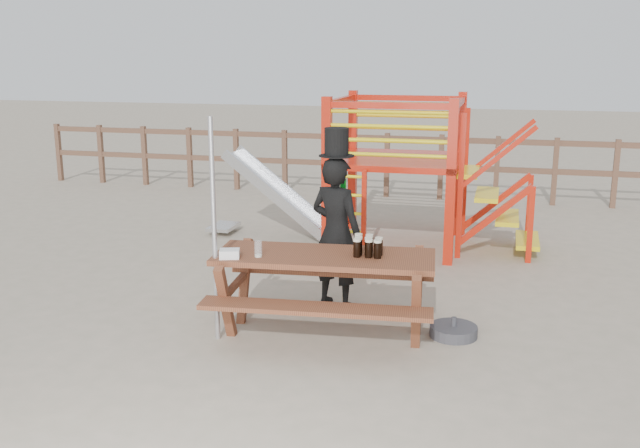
# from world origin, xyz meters

# --- Properties ---
(ground) EXTENTS (60.00, 60.00, 0.00)m
(ground) POSITION_xyz_m (0.00, 0.00, 0.00)
(ground) COLOR tan
(ground) RESTS_ON ground
(back_fence) EXTENTS (15.09, 0.09, 1.20)m
(back_fence) POSITION_xyz_m (0.00, 7.00, 0.74)
(back_fence) COLOR brown
(back_fence) RESTS_ON ground
(playground_fort) EXTENTS (4.71, 1.84, 2.10)m
(playground_fort) POSITION_xyz_m (0.12, 3.58, 1.07)
(playground_fort) COLOR red
(playground_fort) RESTS_ON ground
(picnic_table) EXTENTS (2.18, 1.61, 0.80)m
(picnic_table) POSITION_xyz_m (0.05, 0.14, 0.50)
(picnic_table) COLOR brown
(picnic_table) RESTS_ON ground
(man_with_hat) EXTENTS (0.68, 0.57, 1.90)m
(man_with_hat) POSITION_xyz_m (-0.03, 0.94, 0.85)
(man_with_hat) COLOR black
(man_with_hat) RESTS_ON ground
(metal_pole) EXTENTS (0.05, 0.05, 2.09)m
(metal_pole) POSITION_xyz_m (-0.90, -0.23, 1.05)
(metal_pole) COLOR #B2B2B7
(metal_pole) RESTS_ON ground
(parasol_base) EXTENTS (0.45, 0.45, 0.19)m
(parasol_base) POSITION_xyz_m (1.26, 0.39, 0.05)
(parasol_base) COLOR #38383D
(parasol_base) RESTS_ON ground
(paper_bag) EXTENTS (0.21, 0.19, 0.08)m
(paper_bag) POSITION_xyz_m (-0.77, -0.20, 0.84)
(paper_bag) COLOR white
(paper_bag) RESTS_ON picnic_table
(stout_pints) EXTENTS (0.29, 0.27, 0.17)m
(stout_pints) POSITION_xyz_m (0.44, 0.22, 0.88)
(stout_pints) COLOR black
(stout_pints) RESTS_ON picnic_table
(empty_glasses) EXTENTS (0.07, 0.07, 0.15)m
(empty_glasses) POSITION_xyz_m (-0.52, -0.09, 0.86)
(empty_glasses) COLOR silver
(empty_glasses) RESTS_ON picnic_table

